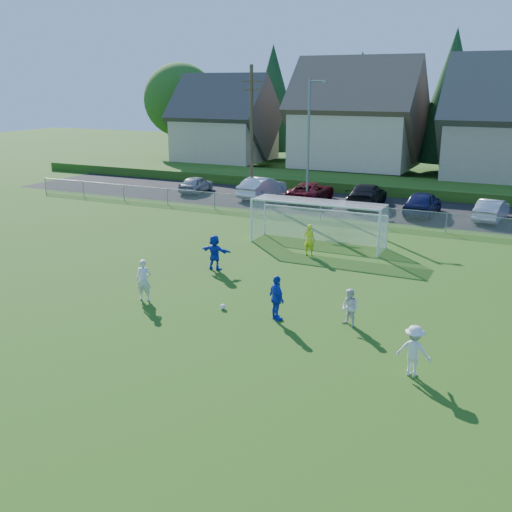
% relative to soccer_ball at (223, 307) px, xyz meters
% --- Properties ---
extents(ground, '(160.00, 160.00, 0.00)m').
position_rel_soccer_ball_xyz_m(ground, '(-0.03, -4.89, -0.11)').
color(ground, '#193D0C').
rests_on(ground, ground).
extents(asphalt_lot, '(60.00, 60.00, 0.00)m').
position_rel_soccer_ball_xyz_m(asphalt_lot, '(-0.03, 22.61, -0.10)').
color(asphalt_lot, black).
rests_on(asphalt_lot, ground).
extents(grass_embankment, '(70.00, 6.00, 0.80)m').
position_rel_soccer_ball_xyz_m(grass_embankment, '(-0.03, 30.11, 0.29)').
color(grass_embankment, '#1E420F').
rests_on(grass_embankment, ground).
extents(soccer_ball, '(0.22, 0.22, 0.22)m').
position_rel_soccer_ball_xyz_m(soccer_ball, '(0.00, 0.00, 0.00)').
color(soccer_ball, white).
rests_on(soccer_ball, ground).
extents(player_white_a, '(0.73, 0.59, 1.73)m').
position_rel_soccer_ball_xyz_m(player_white_a, '(-3.44, -0.47, 0.76)').
color(player_white_a, silver).
rests_on(player_white_a, ground).
extents(player_white_b, '(0.86, 0.79, 1.42)m').
position_rel_soccer_ball_xyz_m(player_white_b, '(5.02, 0.57, 0.60)').
color(player_white_b, silver).
rests_on(player_white_b, ground).
extents(player_white_c, '(1.08, 0.66, 1.64)m').
position_rel_soccer_ball_xyz_m(player_white_c, '(7.94, -2.37, 0.71)').
color(player_white_c, silver).
rests_on(player_white_c, ground).
extents(player_blue_a, '(1.06, 0.98, 1.75)m').
position_rel_soccer_ball_xyz_m(player_blue_a, '(2.36, -0.07, 0.76)').
color(player_blue_a, '#1331B8').
rests_on(player_blue_a, ground).
extents(player_blue_b, '(1.60, 0.57, 1.71)m').
position_rel_soccer_ball_xyz_m(player_blue_b, '(-2.92, 4.53, 0.74)').
color(player_blue_b, '#1331B8').
rests_on(player_blue_b, ground).
extents(goalkeeper, '(0.61, 0.40, 1.66)m').
position_rel_soccer_ball_xyz_m(goalkeeper, '(0.31, 8.80, 0.72)').
color(goalkeeper, yellow).
rests_on(goalkeeper, ground).
extents(car_a, '(1.91, 4.08, 1.35)m').
position_rel_soccer_ball_xyz_m(car_a, '(-14.78, 22.42, 0.57)').
color(car_a, '#93949A').
rests_on(car_a, ground).
extents(car_b, '(2.21, 5.12, 1.64)m').
position_rel_soccer_ball_xyz_m(car_b, '(-8.84, 22.55, 0.71)').
color(car_b, '#BEBEBE').
rests_on(car_b, ground).
extents(car_c, '(2.57, 5.37, 1.48)m').
position_rel_soccer_ball_xyz_m(car_c, '(-4.92, 22.90, 0.63)').
color(car_c, '#560910').
rests_on(car_c, ground).
extents(car_d, '(2.85, 5.88, 1.65)m').
position_rel_soccer_ball_xyz_m(car_d, '(-0.55, 22.84, 0.71)').
color(car_d, black).
rests_on(car_d, ground).
extents(car_e, '(2.05, 4.84, 1.63)m').
position_rel_soccer_ball_xyz_m(car_e, '(3.70, 21.56, 0.71)').
color(car_e, '#121641').
rests_on(car_e, ground).
extents(car_f, '(2.01, 4.44, 1.41)m').
position_rel_soccer_ball_xyz_m(car_f, '(8.11, 21.74, 0.60)').
color(car_f, '#B7B7B7').
rests_on(car_f, ground).
extents(soccer_goal, '(7.42, 1.90, 2.50)m').
position_rel_soccer_ball_xyz_m(soccer_goal, '(-0.03, 11.16, 1.52)').
color(soccer_goal, white).
rests_on(soccer_goal, ground).
extents(chainlink_fence, '(52.06, 0.06, 1.20)m').
position_rel_soccer_ball_xyz_m(chainlink_fence, '(-0.03, 17.11, 0.52)').
color(chainlink_fence, gray).
rests_on(chainlink_fence, ground).
extents(streetlight, '(1.38, 0.18, 9.00)m').
position_rel_soccer_ball_xyz_m(streetlight, '(-4.48, 21.11, 4.73)').
color(streetlight, slate).
rests_on(streetlight, ground).
extents(utility_pole, '(1.60, 0.26, 10.00)m').
position_rel_soccer_ball_xyz_m(utility_pole, '(-9.53, 22.11, 5.04)').
color(utility_pole, '#473321').
rests_on(utility_pole, ground).
extents(houses_row, '(53.90, 11.45, 13.27)m').
position_rel_soccer_ball_xyz_m(houses_row, '(1.94, 37.57, 7.22)').
color(houses_row, tan).
rests_on(houses_row, ground).
extents(tree_row, '(65.98, 12.36, 13.80)m').
position_rel_soccer_ball_xyz_m(tree_row, '(1.01, 43.84, 6.80)').
color(tree_row, '#382616').
rests_on(tree_row, ground).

